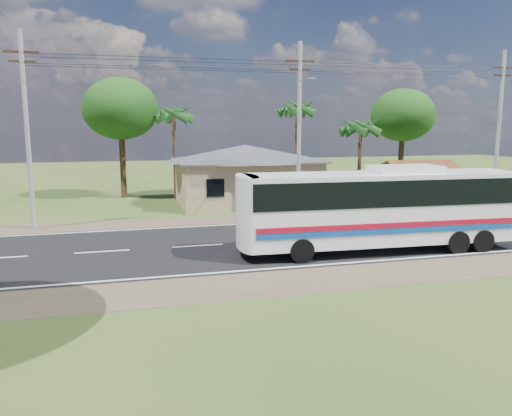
{
  "coord_description": "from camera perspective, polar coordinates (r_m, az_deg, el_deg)",
  "views": [
    {
      "loc": [
        -7.73,
        -23.84,
        5.93
      ],
      "look_at": [
        -1.26,
        1.0,
        1.61
      ],
      "focal_mm": 35.0,
      "sensor_mm": 36.0,
      "label": 1
    }
  ],
  "objects": [
    {
      "name": "ground",
      "position": [
        25.76,
        3.29,
        -3.77
      ],
      "size": [
        120.0,
        120.0,
        0.0
      ],
      "primitive_type": "plane",
      "color": "#2C4518",
      "rests_on": "ground"
    },
    {
      "name": "waiting_shed",
      "position": [
        38.55,
        18.06,
        4.33
      ],
      "size": [
        5.2,
        4.48,
        3.35
      ],
      "color": "#392114",
      "rests_on": "ground"
    },
    {
      "name": "house",
      "position": [
        38.0,
        -1.26,
        4.59
      ],
      "size": [
        12.4,
        10.0,
        5.0
      ],
      "color": "tan",
      "rests_on": "ground"
    },
    {
      "name": "tree_behind_shed",
      "position": [
        46.38,
        16.45,
        10.11
      ],
      "size": [
        5.6,
        5.6,
        9.02
      ],
      "color": "#47301E",
      "rests_on": "ground"
    },
    {
      "name": "palm_far",
      "position": [
        40.02,
        -9.4,
        10.5
      ],
      "size": [
        2.8,
        2.8,
        7.7
      ],
      "color": "#47301E",
      "rests_on": "ground"
    },
    {
      "name": "motorcycle",
      "position": [
        33.09,
        6.54,
        0.03
      ],
      "size": [
        1.91,
        0.85,
        0.97
      ],
      "primitive_type": "imported",
      "rotation": [
        0.0,
        0.0,
        1.68
      ],
      "color": "black",
      "rests_on": "ground"
    },
    {
      "name": "concrete_barrier",
      "position": [
        35.86,
        19.0,
        0.25
      ],
      "size": [
        7.0,
        0.3,
        0.9
      ],
      "primitive_type": "cube",
      "color": "#9E9E99",
      "rests_on": "ground"
    },
    {
      "name": "person",
      "position": [
        35.2,
        14.84,
        1.1
      ],
      "size": [
        0.76,
        0.58,
        1.89
      ],
      "primitive_type": "imported",
      "rotation": [
        0.0,
        0.0,
        2.94
      ],
      "color": "#1C439B",
      "rests_on": "ground"
    },
    {
      "name": "tree_behind_house",
      "position": [
        41.86,
        -15.23,
        10.85
      ],
      "size": [
        6.0,
        6.0,
        9.61
      ],
      "color": "#47301E",
      "rests_on": "ground"
    },
    {
      "name": "coach_bus",
      "position": [
        24.04,
        14.27,
        0.59
      ],
      "size": [
        13.09,
        3.33,
        4.03
      ],
      "rotation": [
        0.0,
        0.0,
        -0.04
      ],
      "color": "white",
      "rests_on": "ground"
    },
    {
      "name": "palm_mid",
      "position": [
        41.69,
        4.74,
        11.22
      ],
      "size": [
        2.8,
        2.8,
        8.2
      ],
      "color": "#47301E",
      "rests_on": "ground"
    },
    {
      "name": "road",
      "position": [
        25.75,
        3.29,
        -3.75
      ],
      "size": [
        120.0,
        16.0,
        0.03
      ],
      "color": "black",
      "rests_on": "ground"
    },
    {
      "name": "utility_poles",
      "position": [
        32.06,
        4.39,
        9.24
      ],
      "size": [
        32.8,
        2.22,
        11.0
      ],
      "color": "#9E9E99",
      "rests_on": "ground"
    },
    {
      "name": "palm_near",
      "position": [
        38.87,
        11.87,
        9.03
      ],
      "size": [
        2.8,
        2.8,
        6.7
      ],
      "color": "#47301E",
      "rests_on": "ground"
    }
  ]
}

